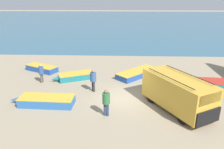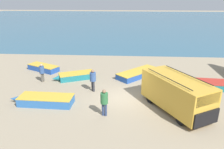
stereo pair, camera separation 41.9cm
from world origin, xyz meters
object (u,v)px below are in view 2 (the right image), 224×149
Objects in this scene: parked_van at (176,93)px; fisherman_1 at (104,100)px; fishing_rowboat_4 at (139,73)px; fishing_rowboat_0 at (75,76)px; fisherman_0 at (93,78)px; fishing_rowboat_2 at (44,100)px; fisherman_2 at (42,71)px; fishing_rowboat_1 at (213,85)px; fishing_rowboat_3 at (42,68)px.

parked_van is 4.72m from fisherman_1.
fisherman_1 is at bearing -153.80° from fishing_rowboat_4.
fishing_rowboat_0 is (-7.87, 5.22, -0.97)m from parked_van.
parked_van is at bearing 115.84° from fisherman_1.
parked_van is 3.01× the size of fisherman_0.
fishing_rowboat_2 is at bearing -93.23° from fisherman_1.
fisherman_1 reaches higher than fishing_rowboat_0.
fisherman_2 is (-1.62, 4.09, 0.68)m from fishing_rowboat_2.
fishing_rowboat_1 is 0.86× the size of fishing_rowboat_2.
fisherman_2 is at bearing -177.11° from fishing_rowboat_1.
fishing_rowboat_4 is at bearing 161.58° from fishing_rowboat_1.
fisherman_1 is (4.37, -1.28, 0.77)m from fishing_rowboat_2.
fishing_rowboat_1 is 2.20× the size of fisherman_1.
fisherman_1 is 8.04m from fisherman_2.
parked_van is at bearing 122.48° from fishing_rowboat_0.
fisherman_2 is (-2.72, -0.90, 0.71)m from fishing_rowboat_0.
fishing_rowboat_3 is 9.79m from fishing_rowboat_4.
parked_van is at bearing 174.75° from fishing_rowboat_3.
fisherman_0 is at bearing -177.60° from fisherman_2.
fishing_rowboat_0 is 2.95m from fisherman_2.
parked_van reaches higher than fishing_rowboat_0.
parked_van is at bearing -180.00° from fisherman_2.
fishing_rowboat_4 is (-2.04, 6.39, -0.97)m from parked_van.
fishing_rowboat_0 is at bearing -94.04° from fisherman_0.
parked_van is at bearing 114.16° from fisherman_0.
fishing_rowboat_0 is 7.11m from fisherman_1.
fishing_rowboat_2 is at bearing 138.28° from fishing_rowboat_3.
fisherman_1 is (3.27, -6.26, 0.79)m from fishing_rowboat_0.
fishing_rowboat_3 is at bearing -151.64° from parked_van.
fishing_rowboat_0 is 2.13× the size of fisherman_0.
fishing_rowboat_4 is at bearing 174.04° from fisherman_1.
fishing_rowboat_3 is 7.65m from fisherman_0.
fisherman_1 reaches higher than fishing_rowboat_1.
fishing_rowboat_2 is 4.45m from fisherman_2.
fishing_rowboat_2 is at bearing 53.65° from fishing_rowboat_0.
parked_van is 1.21× the size of fishing_rowboat_4.
fishing_rowboat_1 is 6.39m from fishing_rowboat_4.
fishing_rowboat_2 is 7.70m from fishing_rowboat_3.
parked_van is at bearing -179.51° from fishing_rowboat_2.
fishing_rowboat_4 is 5.43m from fisherman_0.
fishing_rowboat_3 is (-3.90, 2.18, 0.00)m from fishing_rowboat_0.
fisherman_0 reaches higher than fishing_rowboat_2.
fishing_rowboat_4 is at bearing -177.13° from fisherman_0.
parked_van is 13.94m from fishing_rowboat_3.
fishing_rowboat_0 is 5.11m from fishing_rowboat_2.
parked_van reaches higher than fisherman_2.
fishing_rowboat_1 is at bearing -162.07° from fishing_rowboat_2.
fishing_rowboat_3 is 11.11m from fisherman_1.
fishing_rowboat_3 is at bearing 171.91° from fishing_rowboat_1.
fisherman_1 is at bearing -145.10° from fishing_rowboat_1.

